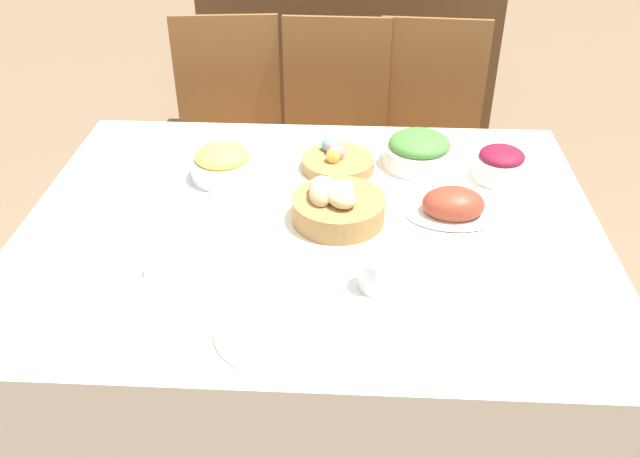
{
  "coord_description": "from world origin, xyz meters",
  "views": [
    {
      "loc": [
        0.1,
        -1.49,
        1.72
      ],
      "look_at": [
        0.03,
        -0.09,
        0.77
      ],
      "focal_mm": 38.0,
      "sensor_mm": 36.0,
      "label": 1
    }
  ],
  "objects_px": {
    "dinner_plate": "(273,330)",
    "fork": "(202,328)",
    "spoon": "(359,334)",
    "chair_far_center": "(334,138)",
    "egg_basket": "(337,161)",
    "knife": "(344,333)",
    "sideboard": "(348,56)",
    "beet_salad_bowl": "(501,164)",
    "chair_far_left": "(229,136)",
    "chair_far_right": "(428,140)",
    "green_salad_bowl": "(419,150)",
    "drinking_cup": "(375,273)",
    "pineapple_bowl": "(223,163)",
    "ham_platter": "(453,206)",
    "butter_dish": "(177,262)",
    "bread_basket": "(337,205)"
  },
  "relations": [
    {
      "from": "green_salad_bowl",
      "to": "drinking_cup",
      "type": "bearing_deg",
      "value": -103.15
    },
    {
      "from": "egg_basket",
      "to": "knife",
      "type": "xyz_separation_m",
      "value": [
        0.04,
        -0.73,
        -0.02
      ]
    },
    {
      "from": "pineapple_bowl",
      "to": "fork",
      "type": "relative_size",
      "value": 1.08
    },
    {
      "from": "fork",
      "to": "beet_salad_bowl",
      "type": "bearing_deg",
      "value": 44.51
    },
    {
      "from": "chair_far_left",
      "to": "pineapple_bowl",
      "type": "bearing_deg",
      "value": -86.74
    },
    {
      "from": "pineapple_bowl",
      "to": "spoon",
      "type": "distance_m",
      "value": 0.77
    },
    {
      "from": "butter_dish",
      "to": "green_salad_bowl",
      "type": "bearing_deg",
      "value": 42.08
    },
    {
      "from": "ham_platter",
      "to": "green_salad_bowl",
      "type": "distance_m",
      "value": 0.29
    },
    {
      "from": "dinner_plate",
      "to": "fork",
      "type": "xyz_separation_m",
      "value": [
        -0.15,
        -0.0,
        -0.0
      ]
    },
    {
      "from": "pineapple_bowl",
      "to": "drinking_cup",
      "type": "xyz_separation_m",
      "value": [
        0.43,
        -0.49,
        -0.01
      ]
    },
    {
      "from": "beet_salad_bowl",
      "to": "fork",
      "type": "distance_m",
      "value": 1.01
    },
    {
      "from": "chair_far_center",
      "to": "pineapple_bowl",
      "type": "xyz_separation_m",
      "value": [
        -0.3,
        -0.73,
        0.27
      ]
    },
    {
      "from": "chair_far_left",
      "to": "green_salad_bowl",
      "type": "distance_m",
      "value": 0.97
    },
    {
      "from": "dinner_plate",
      "to": "knife",
      "type": "height_order",
      "value": "dinner_plate"
    },
    {
      "from": "drinking_cup",
      "to": "sideboard",
      "type": "bearing_deg",
      "value": 92.38
    },
    {
      "from": "dinner_plate",
      "to": "pineapple_bowl",
      "type": "bearing_deg",
      "value": 108.38
    },
    {
      "from": "chair_far_right",
      "to": "bread_basket",
      "type": "bearing_deg",
      "value": -106.19
    },
    {
      "from": "ham_platter",
      "to": "chair_far_center",
      "type": "bearing_deg",
      "value": 110.99
    },
    {
      "from": "ham_platter",
      "to": "drinking_cup",
      "type": "distance_m",
      "value": 0.39
    },
    {
      "from": "knife",
      "to": "drinking_cup",
      "type": "bearing_deg",
      "value": 69.55
    },
    {
      "from": "chair_far_right",
      "to": "green_salad_bowl",
      "type": "height_order",
      "value": "chair_far_right"
    },
    {
      "from": "beet_salad_bowl",
      "to": "spoon",
      "type": "distance_m",
      "value": 0.8
    },
    {
      "from": "sideboard",
      "to": "spoon",
      "type": "distance_m",
      "value": 2.41
    },
    {
      "from": "dinner_plate",
      "to": "drinking_cup",
      "type": "bearing_deg",
      "value": 36.85
    },
    {
      "from": "green_salad_bowl",
      "to": "chair_far_right",
      "type": "bearing_deg",
      "value": 80.83
    },
    {
      "from": "green_salad_bowl",
      "to": "beet_salad_bowl",
      "type": "bearing_deg",
      "value": -17.52
    },
    {
      "from": "fork",
      "to": "spoon",
      "type": "bearing_deg",
      "value": 1.46
    },
    {
      "from": "chair_far_center",
      "to": "fork",
      "type": "distance_m",
      "value": 1.43
    },
    {
      "from": "egg_basket",
      "to": "butter_dish",
      "type": "bearing_deg",
      "value": -125.33
    },
    {
      "from": "sideboard",
      "to": "chair_far_right",
      "type": "bearing_deg",
      "value": -71.69
    },
    {
      "from": "chair_far_right",
      "to": "ham_platter",
      "type": "bearing_deg",
      "value": -88.27
    },
    {
      "from": "chair_far_center",
      "to": "fork",
      "type": "bearing_deg",
      "value": -98.36
    },
    {
      "from": "sideboard",
      "to": "ham_platter",
      "type": "distance_m",
      "value": 1.96
    },
    {
      "from": "beet_salad_bowl",
      "to": "chair_far_right",
      "type": "bearing_deg",
      "value": 100.62
    },
    {
      "from": "chair_far_center",
      "to": "drinking_cup",
      "type": "distance_m",
      "value": 1.26
    },
    {
      "from": "chair_far_left",
      "to": "pineapple_bowl",
      "type": "height_order",
      "value": "chair_far_left"
    },
    {
      "from": "beet_salad_bowl",
      "to": "bread_basket",
      "type": "bearing_deg",
      "value": -152.07
    },
    {
      "from": "sideboard",
      "to": "beet_salad_bowl",
      "type": "relative_size",
      "value": 9.7
    },
    {
      "from": "chair_far_right",
      "to": "ham_platter",
      "type": "height_order",
      "value": "chair_far_right"
    },
    {
      "from": "chair_far_right",
      "to": "beet_salad_bowl",
      "type": "height_order",
      "value": "chair_far_right"
    },
    {
      "from": "egg_basket",
      "to": "spoon",
      "type": "distance_m",
      "value": 0.73
    },
    {
      "from": "knife",
      "to": "chair_far_left",
      "type": "bearing_deg",
      "value": 110.92
    },
    {
      "from": "chair_far_center",
      "to": "drinking_cup",
      "type": "relative_size",
      "value": 11.99
    },
    {
      "from": "chair_far_right",
      "to": "fork",
      "type": "distance_m",
      "value": 1.53
    },
    {
      "from": "egg_basket",
      "to": "butter_dish",
      "type": "xyz_separation_m",
      "value": [
        -0.37,
        -0.52,
        -0.01
      ]
    },
    {
      "from": "bread_basket",
      "to": "fork",
      "type": "distance_m",
      "value": 0.52
    },
    {
      "from": "sideboard",
      "to": "ham_platter",
      "type": "relative_size",
      "value": 5.74
    },
    {
      "from": "chair_far_right",
      "to": "green_salad_bowl",
      "type": "xyz_separation_m",
      "value": [
        -0.1,
        -0.62,
        0.27
      ]
    },
    {
      "from": "ham_platter",
      "to": "spoon",
      "type": "height_order",
      "value": "ham_platter"
    },
    {
      "from": "chair_far_right",
      "to": "dinner_plate",
      "type": "height_order",
      "value": "chair_far_right"
    }
  ]
}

